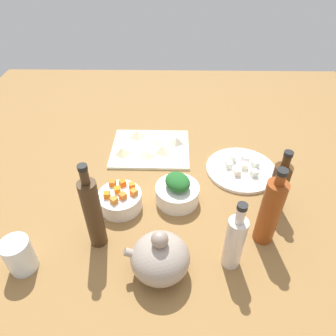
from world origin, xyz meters
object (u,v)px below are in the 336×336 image
at_px(cutting_board, 150,149).
at_px(bottle_1, 93,213).
at_px(bowl_greens, 177,194).
at_px(bottle_0, 234,241).
at_px(bottle_3, 278,186).
at_px(bowl_carrots, 120,200).
at_px(bottle_2, 270,211).
at_px(drinking_glass_0, 19,255).
at_px(plate_tofu, 241,169).
at_px(teapot, 160,257).

distance_m(cutting_board, bottle_1, 0.46).
xyz_separation_m(bowl_greens, bottle_0, (-0.14, 0.22, 0.06)).
relative_size(bottle_0, bottle_3, 1.02).
height_order(bowl_carrots, bottle_0, bottle_0).
height_order(bottle_2, bottle_3, bottle_2).
distance_m(cutting_board, bowl_carrots, 0.31).
relative_size(bottle_0, drinking_glass_0, 2.23).
bearing_deg(bottle_2, bottle_0, 38.42).
xyz_separation_m(cutting_board, bowl_carrots, (0.07, 0.30, 0.02)).
relative_size(plate_tofu, bottle_0, 1.13).
bearing_deg(cutting_board, bowl_carrots, 76.15).
distance_m(plate_tofu, bowl_carrots, 0.44).
height_order(bowl_greens, teapot, teapot).
bearing_deg(bottle_2, bottle_3, -115.76).
distance_m(bowl_carrots, bottle_3, 0.47).
distance_m(bottle_3, drinking_glass_0, 0.72).
distance_m(plate_tofu, bottle_2, 0.31).
relative_size(teapot, bottle_1, 0.59).
bearing_deg(drinking_glass_0, bowl_greens, -148.37).
bearing_deg(cutting_board, teapot, 96.22).
bearing_deg(bottle_1, plate_tofu, -145.14).
relative_size(bowl_carrots, bottle_3, 0.62).
xyz_separation_m(plate_tofu, bowl_greens, (0.23, 0.15, 0.02)).
xyz_separation_m(bowl_carrots, bottle_2, (-0.41, 0.11, 0.08)).
distance_m(bowl_carrots, bottle_0, 0.37).
distance_m(plate_tofu, bottle_3, 0.20).
distance_m(bowl_greens, bottle_2, 0.29).
bearing_deg(bottle_0, bottle_3, -128.55).
relative_size(cutting_board, bottle_3, 1.39).
bearing_deg(bowl_carrots, bottle_2, 164.82).
relative_size(bowl_carrots, bottle_2, 0.53).
xyz_separation_m(plate_tofu, bowl_carrots, (0.40, 0.18, 0.02)).
bearing_deg(bottle_0, plate_tofu, -103.75).
distance_m(bowl_carrots, drinking_glass_0, 0.31).
bearing_deg(bowl_greens, plate_tofu, -146.84).
bearing_deg(bottle_3, plate_tofu, -68.24).
bearing_deg(bottle_1, bottle_3, -164.87).
bearing_deg(bottle_3, bowl_greens, -4.37).
bearing_deg(teapot, cutting_board, -83.78).
xyz_separation_m(bowl_greens, bottle_3, (-0.29, 0.02, 0.06)).
bearing_deg(bowl_carrots, teapot, 120.47).
bearing_deg(drinking_glass_0, teapot, 178.75).
relative_size(bottle_1, bottle_3, 1.29).
height_order(bowl_greens, drinking_glass_0, drinking_glass_0).
xyz_separation_m(bottle_2, bottle_3, (-0.06, -0.12, -0.02)).
height_order(bottle_0, bottle_3, bottle_0).
xyz_separation_m(bottle_1, bottle_2, (-0.45, -0.02, -0.01)).
height_order(cutting_board, bottle_3, bottle_3).
height_order(bowl_greens, bottle_1, bottle_1).
relative_size(cutting_board, bowl_greens, 2.16).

